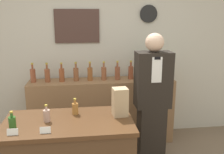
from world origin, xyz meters
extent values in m
cube|color=beige|center=(0.00, 2.00, 1.35)|extent=(5.20, 0.06, 2.70)
cube|color=#473029|center=(-0.27, 1.96, 1.72)|extent=(0.64, 0.02, 0.48)
cylinder|color=black|center=(0.78, 1.95, 1.89)|extent=(0.26, 0.03, 0.26)
cube|color=#8E6642|center=(0.06, 1.74, 0.48)|extent=(2.09, 0.41, 0.96)
cube|color=#4B2E19|center=(-0.37, 0.47, 0.89)|extent=(1.22, 0.67, 0.04)
cube|color=black|center=(0.63, 1.08, 0.39)|extent=(0.32, 0.25, 0.78)
cube|color=black|center=(0.63, 1.08, 1.12)|extent=(0.42, 0.25, 0.68)
cube|color=white|center=(0.63, 0.95, 1.27)|extent=(0.12, 0.01, 0.30)
cube|color=black|center=(0.63, 0.95, 1.40)|extent=(0.07, 0.01, 0.03)
sphere|color=#DBB293|center=(0.63, 1.08, 1.57)|extent=(0.22, 0.22, 0.22)
cylinder|color=#9E998E|center=(0.91, 1.70, 1.01)|extent=(0.15, 0.15, 0.11)
sphere|color=#2D6B2D|center=(0.91, 1.70, 1.19)|extent=(0.30, 0.30, 0.30)
cube|color=tan|center=(0.14, 0.53, 1.05)|extent=(0.15, 0.14, 0.28)
cube|color=white|center=(-0.81, 0.24, 0.94)|extent=(0.09, 0.02, 0.06)
cube|color=white|center=(-0.55, 0.24, 0.94)|extent=(0.09, 0.02, 0.06)
cylinder|color=#2A5B20|center=(-0.84, 0.35, 0.97)|extent=(0.06, 0.06, 0.11)
cylinder|color=#2A5B20|center=(-0.84, 0.35, 1.04)|extent=(0.02, 0.02, 0.04)
cylinder|color=#B29933|center=(-0.84, 0.35, 1.07)|extent=(0.03, 0.03, 0.01)
cylinder|color=tan|center=(-0.56, 0.48, 0.97)|extent=(0.06, 0.06, 0.11)
cylinder|color=tan|center=(-0.56, 0.48, 1.04)|extent=(0.02, 0.02, 0.04)
cylinder|color=#B29933|center=(-0.56, 0.48, 1.07)|extent=(0.03, 0.03, 0.01)
cylinder|color=#A46C31|center=(-0.30, 0.62, 0.97)|extent=(0.06, 0.06, 0.11)
cylinder|color=#A46C31|center=(-0.30, 0.62, 1.04)|extent=(0.02, 0.02, 0.04)
cylinder|color=#B29933|center=(-0.30, 0.62, 1.07)|extent=(0.03, 0.03, 0.01)
cylinder|color=brown|center=(-0.90, 1.75, 1.05)|extent=(0.07, 0.07, 0.19)
cylinder|color=brown|center=(-0.90, 1.75, 1.18)|extent=(0.03, 0.03, 0.07)
cylinder|color=#B29933|center=(-0.90, 1.75, 1.22)|extent=(0.03, 0.03, 0.02)
cylinder|color=brown|center=(-0.70, 1.73, 1.05)|extent=(0.07, 0.07, 0.19)
cylinder|color=brown|center=(-0.70, 1.73, 1.18)|extent=(0.03, 0.03, 0.07)
cylinder|color=#B29933|center=(-0.70, 1.73, 1.22)|extent=(0.03, 0.03, 0.02)
cylinder|color=brown|center=(-0.50, 1.73, 1.05)|extent=(0.07, 0.07, 0.19)
cylinder|color=brown|center=(-0.50, 1.73, 1.18)|extent=(0.03, 0.03, 0.07)
cylinder|color=#B29933|center=(-0.50, 1.73, 1.22)|extent=(0.03, 0.03, 0.02)
cylinder|color=brown|center=(-0.30, 1.75, 1.05)|extent=(0.07, 0.07, 0.19)
cylinder|color=brown|center=(-0.30, 1.75, 1.18)|extent=(0.03, 0.03, 0.07)
cylinder|color=#B29933|center=(-0.30, 1.75, 1.22)|extent=(0.03, 0.03, 0.02)
cylinder|color=brown|center=(-0.11, 1.75, 1.05)|extent=(0.07, 0.07, 0.19)
cylinder|color=brown|center=(-0.11, 1.75, 1.18)|extent=(0.03, 0.03, 0.07)
cylinder|color=#B29933|center=(-0.11, 1.75, 1.22)|extent=(0.03, 0.03, 0.02)
cylinder|color=brown|center=(0.09, 1.74, 1.05)|extent=(0.07, 0.07, 0.19)
cylinder|color=brown|center=(0.09, 1.74, 1.18)|extent=(0.03, 0.03, 0.07)
cylinder|color=#B29933|center=(0.09, 1.74, 1.22)|extent=(0.03, 0.03, 0.02)
cylinder|color=brown|center=(0.29, 1.75, 1.05)|extent=(0.07, 0.07, 0.19)
cylinder|color=brown|center=(0.29, 1.75, 1.18)|extent=(0.03, 0.03, 0.07)
cylinder|color=#B29933|center=(0.29, 1.75, 1.22)|extent=(0.03, 0.03, 0.02)
cylinder|color=brown|center=(0.49, 1.75, 1.05)|extent=(0.07, 0.07, 0.19)
cylinder|color=brown|center=(0.49, 1.75, 1.18)|extent=(0.03, 0.03, 0.07)
cylinder|color=#B29933|center=(0.49, 1.75, 1.22)|extent=(0.03, 0.03, 0.02)
cylinder|color=brown|center=(0.69, 1.72, 1.05)|extent=(0.07, 0.07, 0.19)
cylinder|color=brown|center=(0.69, 1.72, 1.18)|extent=(0.03, 0.03, 0.07)
cylinder|color=#B29933|center=(0.69, 1.72, 1.22)|extent=(0.03, 0.03, 0.02)
camera|label=1|loc=(-0.24, -1.74, 1.89)|focal=40.00mm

